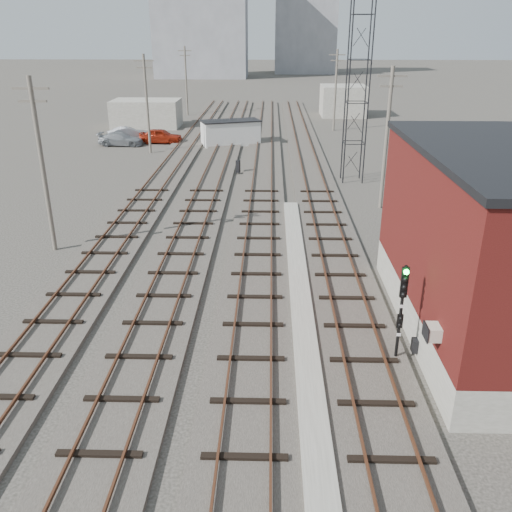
{
  "coord_description": "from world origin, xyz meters",
  "views": [
    {
      "loc": [
        -0.87,
        -6.9,
        11.02
      ],
      "look_at": [
        -1.44,
        14.14,
        2.2
      ],
      "focal_mm": 38.0,
      "sensor_mm": 36.0,
      "label": 1
    }
  ],
  "objects_px": {
    "signal_mast": "(401,308)",
    "site_trailer": "(231,133)",
    "switch_stand": "(238,166)",
    "car_silver": "(128,134)",
    "car_red": "(161,136)",
    "car_grey": "(121,139)"
  },
  "relations": [
    {
      "from": "signal_mast",
      "to": "car_silver",
      "type": "height_order",
      "value": "signal_mast"
    },
    {
      "from": "signal_mast",
      "to": "site_trailer",
      "type": "height_order",
      "value": "signal_mast"
    },
    {
      "from": "car_silver",
      "to": "signal_mast",
      "type": "bearing_deg",
      "value": -176.27
    },
    {
      "from": "site_trailer",
      "to": "car_silver",
      "type": "relative_size",
      "value": 1.49
    },
    {
      "from": "site_trailer",
      "to": "car_red",
      "type": "height_order",
      "value": "site_trailer"
    },
    {
      "from": "car_red",
      "to": "car_silver",
      "type": "xyz_separation_m",
      "value": [
        -3.76,
        1.44,
        -0.05
      ]
    },
    {
      "from": "car_red",
      "to": "car_grey",
      "type": "height_order",
      "value": "car_red"
    },
    {
      "from": "signal_mast",
      "to": "switch_stand",
      "type": "xyz_separation_m",
      "value": [
        -7.24,
        27.2,
        -1.52
      ]
    },
    {
      "from": "car_red",
      "to": "site_trailer",
      "type": "bearing_deg",
      "value": -91.16
    },
    {
      "from": "signal_mast",
      "to": "car_red",
      "type": "distance_m",
      "value": 43.13
    },
    {
      "from": "signal_mast",
      "to": "car_grey",
      "type": "relative_size",
      "value": 0.82
    },
    {
      "from": "switch_stand",
      "to": "car_silver",
      "type": "distance_m",
      "value": 19.01
    },
    {
      "from": "car_red",
      "to": "signal_mast",
      "type": "bearing_deg",
      "value": -154.25
    },
    {
      "from": "switch_stand",
      "to": "car_silver",
      "type": "bearing_deg",
      "value": 147.05
    },
    {
      "from": "car_red",
      "to": "car_grey",
      "type": "relative_size",
      "value": 0.97
    },
    {
      "from": "switch_stand",
      "to": "car_silver",
      "type": "height_order",
      "value": "switch_stand"
    },
    {
      "from": "site_trailer",
      "to": "car_red",
      "type": "bearing_deg",
      "value": 155.5
    },
    {
      "from": "car_red",
      "to": "switch_stand",
      "type": "bearing_deg",
      "value": -141.54
    },
    {
      "from": "car_red",
      "to": "car_silver",
      "type": "bearing_deg",
      "value": 72.82
    },
    {
      "from": "signal_mast",
      "to": "car_red",
      "type": "height_order",
      "value": "signal_mast"
    },
    {
      "from": "car_red",
      "to": "car_grey",
      "type": "xyz_separation_m",
      "value": [
        -3.85,
        -1.39,
        -0.1
      ]
    },
    {
      "from": "signal_mast",
      "to": "car_silver",
      "type": "distance_m",
      "value": 45.97
    }
  ]
}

